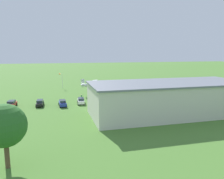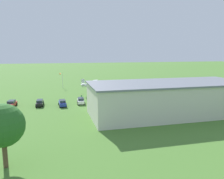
{
  "view_description": "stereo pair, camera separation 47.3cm",
  "coord_description": "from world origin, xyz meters",
  "px_view_note": "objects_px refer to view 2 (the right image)",
  "views": [
    {
      "loc": [
        18.65,
        77.72,
        14.62
      ],
      "look_at": [
        3.03,
        10.37,
        2.79
      ],
      "focal_mm": 36.49,
      "sensor_mm": 36.0,
      "label": 1
    },
    {
      "loc": [
        18.19,
        77.82,
        14.62
      ],
      "look_at": [
        3.03,
        10.37,
        2.79
      ],
      "focal_mm": 36.49,
      "sensor_mm": 36.0,
      "label": 2
    }
  ],
  "objects_px": {
    "car_black": "(40,103)",
    "person_watching_takeoff": "(82,97)",
    "car_red": "(11,103)",
    "windsock": "(61,75)",
    "person_beside_truck": "(97,101)",
    "hangar": "(168,98)",
    "person_at_fence_line": "(94,100)",
    "person_by_parked_cars": "(114,95)",
    "car_white": "(81,101)",
    "person_crossing_taxiway": "(111,96)",
    "tree_near_perimeter_road": "(3,126)",
    "car_blue": "(62,103)",
    "truck_flatbed_blue": "(195,92)",
    "biplane": "(92,85)"
  },
  "relations": [
    {
      "from": "car_red",
      "to": "windsock",
      "type": "xyz_separation_m",
      "value": [
        -13.01,
        -27.66,
        4.39
      ]
    },
    {
      "from": "car_blue",
      "to": "person_watching_takeoff",
      "type": "height_order",
      "value": "person_watching_takeoff"
    },
    {
      "from": "car_blue",
      "to": "windsock",
      "type": "relative_size",
      "value": 0.78
    },
    {
      "from": "car_red",
      "to": "tree_near_perimeter_road",
      "type": "height_order",
      "value": "tree_near_perimeter_road"
    },
    {
      "from": "hangar",
      "to": "car_red",
      "type": "relative_size",
      "value": 7.77
    },
    {
      "from": "hangar",
      "to": "windsock",
      "type": "bearing_deg",
      "value": -61.04
    },
    {
      "from": "truck_flatbed_blue",
      "to": "person_by_parked_cars",
      "type": "height_order",
      "value": "truck_flatbed_blue"
    },
    {
      "from": "car_black",
      "to": "tree_near_perimeter_road",
      "type": "bearing_deg",
      "value": 87.55
    },
    {
      "from": "windsock",
      "to": "biplane",
      "type": "bearing_deg",
      "value": 119.05
    },
    {
      "from": "biplane",
      "to": "car_black",
      "type": "xyz_separation_m",
      "value": [
        15.47,
        10.99,
        -2.82
      ]
    },
    {
      "from": "hangar",
      "to": "car_white",
      "type": "xyz_separation_m",
      "value": [
        18.83,
        -15.17,
        -2.9
      ]
    },
    {
      "from": "person_crossing_taxiway",
      "to": "car_red",
      "type": "bearing_deg",
      "value": 7.36
    },
    {
      "from": "car_white",
      "to": "car_black",
      "type": "relative_size",
      "value": 0.99
    },
    {
      "from": "person_by_parked_cars",
      "to": "person_crossing_taxiway",
      "type": "xyz_separation_m",
      "value": [
        1.24,
        0.98,
        -0.04
      ]
    },
    {
      "from": "person_at_fence_line",
      "to": "person_watching_takeoff",
      "type": "bearing_deg",
      "value": -57.14
    },
    {
      "from": "car_red",
      "to": "tree_near_perimeter_road",
      "type": "relative_size",
      "value": 0.57
    },
    {
      "from": "tree_near_perimeter_road",
      "to": "windsock",
      "type": "relative_size",
      "value": 1.38
    },
    {
      "from": "car_red",
      "to": "person_crossing_taxiway",
      "type": "relative_size",
      "value": 2.86
    },
    {
      "from": "person_at_fence_line",
      "to": "person_by_parked_cars",
      "type": "bearing_deg",
      "value": -143.29
    },
    {
      "from": "tree_near_perimeter_road",
      "to": "car_white",
      "type": "bearing_deg",
      "value": -110.41
    },
    {
      "from": "car_red",
      "to": "person_watching_takeoff",
      "type": "relative_size",
      "value": 2.67
    },
    {
      "from": "truck_flatbed_blue",
      "to": "person_beside_truck",
      "type": "bearing_deg",
      "value": 4.22
    },
    {
      "from": "person_beside_truck",
      "to": "tree_near_perimeter_road",
      "type": "bearing_deg",
      "value": 62.27
    },
    {
      "from": "person_at_fence_line",
      "to": "windsock",
      "type": "bearing_deg",
      "value": -72.7
    },
    {
      "from": "car_black",
      "to": "person_watching_takeoff",
      "type": "bearing_deg",
      "value": -157.59
    },
    {
      "from": "car_black",
      "to": "person_beside_truck",
      "type": "bearing_deg",
      "value": 175.64
    },
    {
      "from": "person_by_parked_cars",
      "to": "person_crossing_taxiway",
      "type": "relative_size",
      "value": 1.05
    },
    {
      "from": "car_black",
      "to": "person_at_fence_line",
      "type": "xyz_separation_m",
      "value": [
        -14.61,
        -0.08,
        -0.11
      ]
    },
    {
      "from": "hangar",
      "to": "windsock",
      "type": "height_order",
      "value": "hangar"
    },
    {
      "from": "biplane",
      "to": "car_black",
      "type": "relative_size",
      "value": 1.68
    },
    {
      "from": "car_white",
      "to": "car_red",
      "type": "relative_size",
      "value": 1.0
    },
    {
      "from": "car_white",
      "to": "person_by_parked_cars",
      "type": "relative_size",
      "value": 2.73
    },
    {
      "from": "car_blue",
      "to": "person_by_parked_cars",
      "type": "relative_size",
      "value": 2.72
    },
    {
      "from": "car_blue",
      "to": "person_by_parked_cars",
      "type": "bearing_deg",
      "value": -156.23
    },
    {
      "from": "truck_flatbed_blue",
      "to": "car_white",
      "type": "bearing_deg",
      "value": 1.52
    },
    {
      "from": "truck_flatbed_blue",
      "to": "person_beside_truck",
      "type": "height_order",
      "value": "truck_flatbed_blue"
    },
    {
      "from": "person_watching_takeoff",
      "to": "windsock",
      "type": "bearing_deg",
      "value": -76.22
    },
    {
      "from": "hangar",
      "to": "car_black",
      "type": "distance_m",
      "value": 33.46
    },
    {
      "from": "biplane",
      "to": "person_watching_takeoff",
      "type": "distance_m",
      "value": 7.86
    },
    {
      "from": "truck_flatbed_blue",
      "to": "person_watching_takeoff",
      "type": "height_order",
      "value": "truck_flatbed_blue"
    },
    {
      "from": "car_red",
      "to": "person_by_parked_cars",
      "type": "xyz_separation_m",
      "value": [
        -28.91,
        -4.56,
        0.0
      ]
    },
    {
      "from": "truck_flatbed_blue",
      "to": "person_at_fence_line",
      "type": "distance_m",
      "value": 32.61
    },
    {
      "from": "person_watching_takeoff",
      "to": "person_at_fence_line",
      "type": "relative_size",
      "value": 1.14
    },
    {
      "from": "person_watching_takeoff",
      "to": "person_beside_truck",
      "type": "relative_size",
      "value": 1.11
    },
    {
      "from": "person_by_parked_cars",
      "to": "person_at_fence_line",
      "type": "height_order",
      "value": "person_by_parked_cars"
    },
    {
      "from": "car_white",
      "to": "tree_near_perimeter_road",
      "type": "relative_size",
      "value": 0.57
    },
    {
      "from": "hangar",
      "to": "car_white",
      "type": "relative_size",
      "value": 7.81
    },
    {
      "from": "car_blue",
      "to": "truck_flatbed_blue",
      "type": "relative_size",
      "value": 0.69
    },
    {
      "from": "car_black",
      "to": "person_by_parked_cars",
      "type": "distance_m",
      "value": 22.33
    },
    {
      "from": "person_beside_truck",
      "to": "windsock",
      "type": "height_order",
      "value": "windsock"
    }
  ]
}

